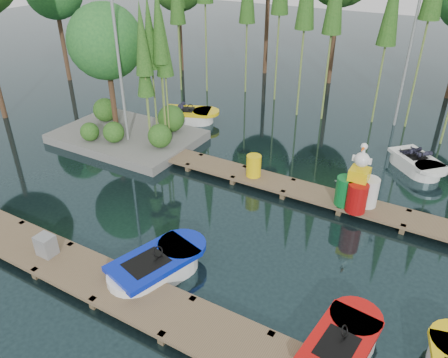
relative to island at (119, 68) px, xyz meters
The scene contains 14 objects.
ground_plane 7.79m from the island, 27.58° to the right, with size 90.00×90.00×0.00m, color #192C2F.
near_dock 10.44m from the island, 51.04° to the right, with size 18.00×1.50×0.50m.
far_dock 7.91m from the island, ahead, with size 15.00×1.20×0.50m.
island is the anchor object (origin of this frame).
lamp_island 1.56m from the island, 44.71° to the right, with size 0.30×0.30×7.25m.
lamp_rear 12.91m from the island, 36.82° to the left, with size 0.30×0.30×7.25m.
boat_blue 10.08m from the island, 43.96° to the right, with size 2.12×3.26×1.01m.
boat_red 14.11m from the island, 29.09° to the right, with size 1.49×2.79×0.90m.
boat_yellow_far 4.39m from the island, 65.97° to the left, with size 3.16×2.26×1.44m.
boat_white_far 12.78m from the island, 15.65° to the left, with size 2.74×2.69×1.25m.
utility_cabinet 9.11m from the island, 63.11° to the right, with size 0.50×0.42×0.61m, color gray.
yellow_barrel 7.37m from the island, ahead, with size 0.55×0.55×0.82m, color yellow.
drum_cluster 11.02m from the island, ahead, with size 1.31×1.20×2.26m.
seagull_post 10.48m from the island, ahead, with size 0.47×0.26×0.76m.
Camera 1 is at (6.84, -10.34, 8.24)m, focal length 35.00 mm.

